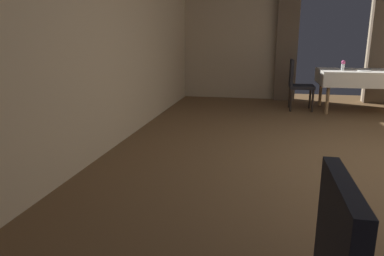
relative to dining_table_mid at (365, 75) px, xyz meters
The scene contains 6 objects.
wall_left 4.81m from the dining_table_mid, 139.68° to the right, with size 0.49×8.40×3.00m.
wall_back 1.46m from the dining_table_mid, 110.53° to the left, with size 6.40×0.27×3.00m.
dining_table_mid is the anchor object (origin of this frame).
chair_mid_left 1.18m from the dining_table_mid, behind, with size 0.44×0.44×0.93m.
flower_vase_mid 0.47m from the dining_table_mid, 161.65° to the right, with size 0.07×0.07×0.18m.
plate_mid_b 0.21m from the dining_table_mid, 108.69° to the right, with size 0.22×0.22×0.01m, color white.
Camera 1 is at (-1.37, -3.84, 1.30)m, focal length 33.09 mm.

